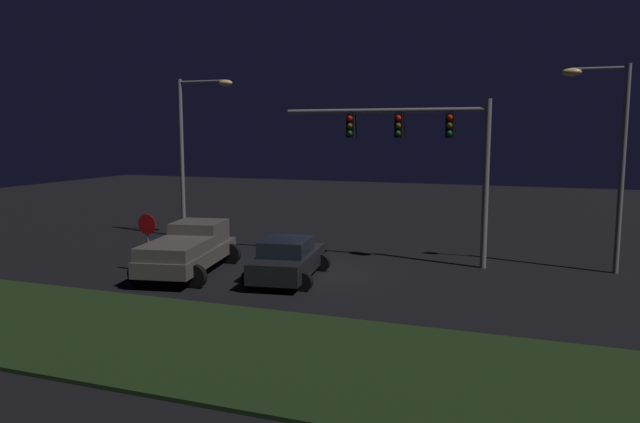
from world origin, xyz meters
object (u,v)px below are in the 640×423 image
at_px(car_sedan, 288,259).
at_px(street_lamp_right, 610,143).
at_px(stop_sign, 147,232).
at_px(traffic_signal_gantry, 423,141).
at_px(pickup_truck, 190,246).
at_px(street_lamp_left, 192,138).

distance_m(car_sedan, street_lamp_right, 12.56).
height_order(street_lamp_right, stop_sign, street_lamp_right).
bearing_deg(car_sedan, traffic_signal_gantry, -50.65).
xyz_separation_m(traffic_signal_gantry, stop_sign, (-9.27, -5.19, -3.34)).
relative_size(traffic_signal_gantry, street_lamp_right, 1.08).
relative_size(pickup_truck, stop_sign, 2.55).
bearing_deg(car_sedan, street_lamp_left, 42.68).
height_order(pickup_truck, car_sedan, pickup_truck).
height_order(car_sedan, street_lamp_right, street_lamp_right).
bearing_deg(car_sedan, stop_sign, 90.90).
relative_size(car_sedan, street_lamp_right, 0.60).
bearing_deg(street_lamp_right, stop_sign, -159.40).
relative_size(traffic_signal_gantry, street_lamp_left, 1.07).
bearing_deg(street_lamp_left, car_sedan, -39.05).
relative_size(pickup_truck, street_lamp_right, 0.74).
bearing_deg(pickup_truck, street_lamp_right, -80.22).
height_order(pickup_truck, street_lamp_left, street_lamp_left).
bearing_deg(street_lamp_right, traffic_signal_gantry, -173.05).
xyz_separation_m(street_lamp_left, stop_sign, (2.43, -7.14, -3.41)).
xyz_separation_m(pickup_truck, street_lamp_left, (-3.88, 6.57, 3.98)).
xyz_separation_m(traffic_signal_gantry, street_lamp_right, (6.73, 0.82, -0.04)).
distance_m(pickup_truck, car_sedan, 3.89).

